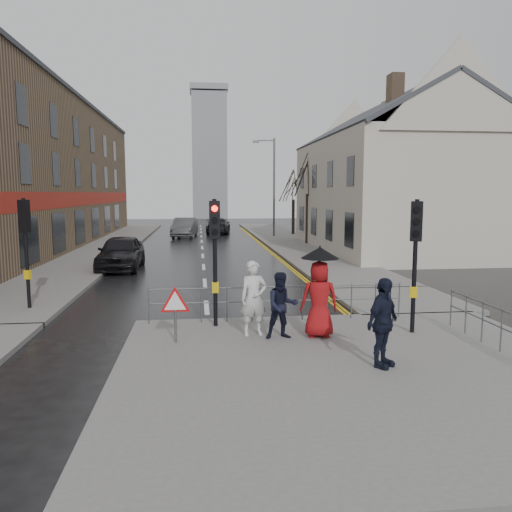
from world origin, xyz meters
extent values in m
plane|color=black|center=(0.00, 0.00, 0.00)|extent=(120.00, 120.00, 0.00)
cube|color=#605E5B|center=(3.00, -3.50, 0.07)|extent=(10.00, 9.00, 0.14)
cube|color=#605E5B|center=(-6.50, 23.00, 0.07)|extent=(4.00, 44.00, 0.14)
cube|color=#605E5B|center=(6.50, 25.00, 0.07)|extent=(4.00, 40.00, 0.14)
cube|color=#605E5B|center=(6.50, 3.00, 0.07)|extent=(4.00, 4.20, 0.14)
cube|color=brown|center=(-12.00, 22.00, 5.00)|extent=(8.00, 42.00, 10.00)
cube|color=beige|center=(12.00, 18.00, 3.50)|extent=(9.00, 16.00, 7.00)
cube|color=brown|center=(10.50, 14.00, 9.20)|extent=(0.70, 0.90, 1.80)
cube|color=brown|center=(13.20, 22.00, 9.20)|extent=(0.70, 0.90, 1.80)
cube|color=gray|center=(1.50, 62.00, 9.00)|extent=(5.00, 5.00, 18.00)
cylinder|color=black|center=(0.20, 0.20, 1.84)|extent=(0.11, 0.11, 3.40)
cube|color=black|center=(0.20, 0.20, 2.99)|extent=(0.28, 0.22, 1.00)
cylinder|color=#FF0C07|center=(0.20, 0.06, 3.29)|extent=(0.16, 0.04, 0.16)
cylinder|color=black|center=(0.20, 0.06, 2.99)|extent=(0.16, 0.04, 0.16)
cylinder|color=black|center=(0.20, 0.06, 2.69)|extent=(0.16, 0.04, 0.16)
cube|color=gold|center=(0.20, 0.20, 1.19)|extent=(0.18, 0.14, 0.28)
cylinder|color=black|center=(5.20, -1.00, 1.84)|extent=(0.11, 0.11, 3.40)
cube|color=black|center=(5.20, -1.00, 2.99)|extent=(0.34, 0.30, 1.00)
cylinder|color=black|center=(5.15, -1.13, 3.29)|extent=(0.16, 0.09, 0.16)
cylinder|color=black|center=(5.15, -1.13, 2.99)|extent=(0.16, 0.09, 0.16)
cylinder|color=black|center=(5.15, -1.13, 2.69)|extent=(0.16, 0.09, 0.16)
cube|color=gold|center=(5.20, -1.00, 1.19)|extent=(0.22, 0.19, 0.28)
cylinder|color=black|center=(-5.50, 3.00, 1.84)|extent=(0.11, 0.11, 3.40)
cube|color=black|center=(-5.50, 3.00, 2.99)|extent=(0.34, 0.30, 1.00)
cylinder|color=black|center=(-5.45, 3.13, 3.29)|extent=(0.16, 0.09, 0.16)
cylinder|color=black|center=(-5.45, 3.13, 2.99)|extent=(0.16, 0.09, 0.16)
cylinder|color=black|center=(-5.45, 3.13, 2.69)|extent=(0.16, 0.09, 0.16)
cube|color=gold|center=(-5.50, 3.00, 1.19)|extent=(0.22, 0.19, 0.28)
cylinder|color=#595B5E|center=(-1.60, 0.60, 0.64)|extent=(0.04, 0.04, 1.00)
cylinder|color=#595B5E|center=(5.50, 0.60, 0.64)|extent=(0.04, 0.04, 1.00)
cylinder|color=#595B5E|center=(1.95, 0.60, 1.09)|extent=(7.10, 0.04, 0.04)
cylinder|color=#595B5E|center=(1.95, 0.60, 0.69)|extent=(7.10, 0.04, 0.04)
cylinder|color=#595B5E|center=(6.50, -0.50, 0.64)|extent=(0.04, 0.04, 1.00)
cylinder|color=#595B5E|center=(6.50, -2.75, 1.09)|extent=(0.04, 4.50, 0.04)
cylinder|color=#595B5E|center=(6.50, -2.75, 0.69)|extent=(0.04, 4.50, 0.04)
cylinder|color=#595B5E|center=(-0.80, -1.20, 0.56)|extent=(0.06, 0.06, 0.85)
cylinder|color=red|center=(-0.80, -1.20, 1.09)|extent=(0.80, 0.03, 0.80)
cylinder|color=white|center=(-0.80, -1.22, 1.09)|extent=(0.60, 0.03, 0.60)
cylinder|color=#595B5E|center=(6.00, 28.00, 4.14)|extent=(0.16, 0.16, 8.00)
cylinder|color=#595B5E|center=(5.30, 28.00, 7.94)|extent=(1.40, 0.10, 0.10)
cube|color=#595B5E|center=(4.50, 28.00, 7.84)|extent=(0.50, 0.25, 0.18)
cylinder|color=#33271C|center=(7.50, 22.00, 1.89)|extent=(0.26, 0.26, 3.50)
cylinder|color=#33271C|center=(8.00, 30.00, 1.64)|extent=(0.26, 0.26, 3.00)
imported|color=silver|center=(1.12, -0.79, 1.08)|extent=(0.74, 0.54, 1.88)
imported|color=black|center=(1.78, -1.16, 0.96)|extent=(0.83, 0.66, 1.64)
imported|color=maroon|center=(2.72, -1.11, 1.09)|extent=(0.97, 0.67, 1.90)
cylinder|color=black|center=(2.72, -1.11, 1.19)|extent=(0.02, 0.02, 2.10)
cone|color=black|center=(2.72, -1.11, 2.24)|extent=(0.96, 0.96, 0.28)
imported|color=black|center=(3.48, -3.39, 1.07)|extent=(1.12, 1.05, 1.85)
imported|color=black|center=(-4.00, 11.77, 0.83)|extent=(1.99, 4.86, 1.65)
imported|color=#424547|center=(-1.38, 29.56, 0.81)|extent=(2.26, 5.08, 1.62)
imported|color=black|center=(1.57, 32.82, 0.72)|extent=(2.53, 5.16, 1.45)
camera|label=1|loc=(-0.22, -12.93, 3.69)|focal=35.00mm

